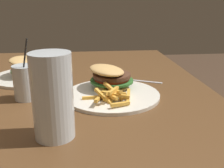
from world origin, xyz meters
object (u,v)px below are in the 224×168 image
object	(u,v)px
juice_glass	(26,83)
meal_plate_far	(29,71)
meal_plate_near	(111,85)
spoon	(126,78)
beer_glass	(53,98)

from	to	relation	value
juice_glass	meal_plate_far	bearing A→B (deg)	8.50
meal_plate_near	juice_glass	size ratio (longest dim) A/B	1.59
meal_plate_near	spoon	xyz separation A→B (m)	(0.14, -0.07, -0.02)
meal_plate_near	spoon	distance (m)	0.16
meal_plate_near	beer_glass	bearing A→B (deg)	150.01
beer_glass	juice_glass	world-z (taller)	beer_glass
meal_plate_near	juice_glass	world-z (taller)	juice_glass
spoon	meal_plate_near	bearing A→B (deg)	87.88
spoon	juice_glass	bearing A→B (deg)	51.03
juice_glass	meal_plate_far	world-z (taller)	juice_glass
spoon	meal_plate_far	xyz separation A→B (m)	(0.06, 0.36, 0.02)
juice_glass	spoon	bearing A→B (deg)	-64.32
meal_plate_near	spoon	world-z (taller)	meal_plate_near
meal_plate_near	juice_glass	xyz separation A→B (m)	(-0.02, 0.26, 0.02)
beer_glass	juice_glass	size ratio (longest dim) A/B	1.01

